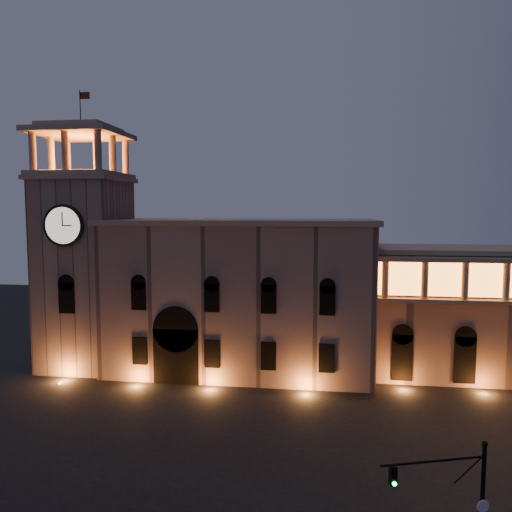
# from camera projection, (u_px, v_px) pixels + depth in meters

# --- Properties ---
(ground) EXTENTS (160.00, 160.00, 0.00)m
(ground) POSITION_uv_depth(u_px,v_px,m) (218.00, 463.00, 36.83)
(ground) COLOR black
(ground) RESTS_ON ground
(government_building) EXTENTS (30.80, 12.80, 17.60)m
(government_building) POSITION_uv_depth(u_px,v_px,m) (239.00, 295.00, 57.94)
(government_building) COLOR #906D5E
(government_building) RESTS_ON ground
(clock_tower) EXTENTS (9.80, 9.80, 32.40)m
(clock_tower) POSITION_uv_depth(u_px,v_px,m) (85.00, 262.00, 59.13)
(clock_tower) COLOR #906D5E
(clock_tower) RESTS_ON ground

